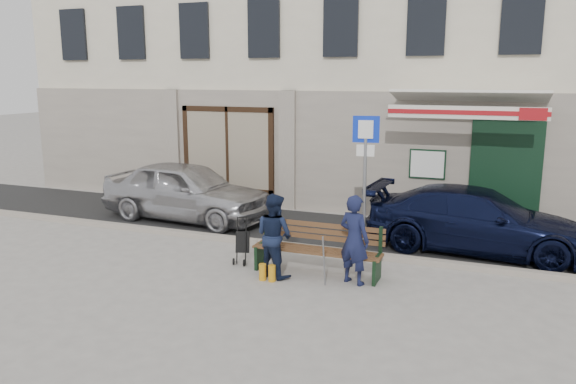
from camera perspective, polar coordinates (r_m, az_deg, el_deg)
The scene contains 11 objects.
ground at distance 10.59m, azimuth -2.58°, elevation -8.07°, with size 80.00×80.00×0.00m, color #9E9991.
asphalt_lane at distance 13.35m, azimuth 2.80°, elevation -3.84°, with size 60.00×3.20×0.01m, color #282828.
curb at distance 11.89m, azimuth 0.34°, elevation -5.52°, with size 60.00×0.18×0.12m, color #9E9384.
building at distance 18.07m, azimuth 8.60°, elevation 16.01°, with size 20.00×8.27×10.00m.
car_silver at distance 14.34m, azimuth -10.30°, elevation 0.13°, with size 1.77×4.39×1.50m, color #B9B9BE.
car_navy at distance 12.24m, azimuth 18.71°, elevation -2.74°, with size 1.85×4.54×1.32m, color black.
parking_sign at distance 11.22m, azimuth 7.84°, elevation 3.01°, with size 0.52×0.11×2.82m.
bench at distance 10.36m, azimuth 2.73°, elevation -5.86°, with size 2.40×1.17×0.98m.
man at distance 9.84m, azimuth 6.75°, elevation -4.82°, with size 0.58×0.38×1.59m, color #151A3B.
woman at distance 10.16m, azimuth -1.41°, elevation -4.40°, with size 0.74×0.58×1.53m, color #131C36.
stroller at distance 10.98m, azimuth -4.66°, elevation -5.20°, with size 0.32×0.41×0.90m.
Camera 1 is at (4.05, -9.11, 3.58)m, focal length 35.00 mm.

